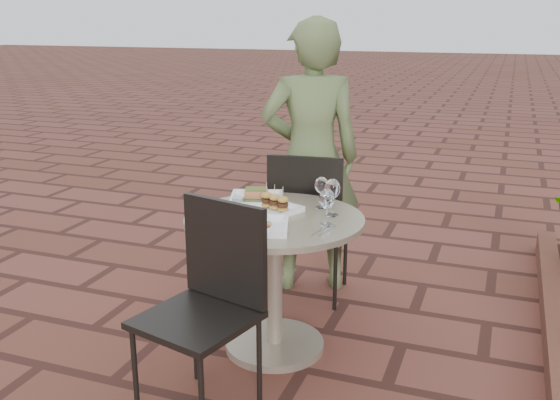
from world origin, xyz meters
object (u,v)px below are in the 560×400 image
(cafe_table, at_px, (274,263))
(plate_tuna, at_px, (259,225))
(plate_salmon, at_px, (256,198))
(chair_far, at_px, (308,215))
(plate_sliders, at_px, (275,206))
(chair_near, at_px, (210,291))
(diner, at_px, (311,158))

(cafe_table, bearing_deg, plate_tuna, -90.67)
(plate_salmon, bearing_deg, chair_far, 68.27)
(cafe_table, distance_m, plate_salmon, 0.39)
(cafe_table, xyz_separation_m, chair_far, (-0.02, 0.62, 0.07))
(cafe_table, distance_m, plate_sliders, 0.29)
(chair_near, xyz_separation_m, plate_salmon, (-0.09, 0.76, 0.20))
(plate_tuna, bearing_deg, cafe_table, 89.33)
(plate_tuna, bearing_deg, chair_far, 91.33)
(cafe_table, relative_size, plate_tuna, 2.65)
(plate_salmon, bearing_deg, diner, 80.20)
(chair_near, height_order, plate_sliders, chair_near)
(plate_salmon, height_order, plate_sliders, plate_sliders)
(diner, relative_size, plate_tuna, 4.99)
(chair_far, distance_m, chair_near, 1.17)
(cafe_table, distance_m, chair_far, 0.63)
(chair_near, relative_size, plate_salmon, 2.67)
(diner, relative_size, plate_sliders, 5.83)
(chair_far, bearing_deg, plate_sliders, 83.68)
(chair_far, relative_size, diner, 0.55)
(diner, relative_size, plate_salmon, 4.87)
(plate_tuna, bearing_deg, plate_sliders, 95.50)
(cafe_table, height_order, chair_far, chair_far)
(cafe_table, distance_m, plate_tuna, 0.33)
(chair_near, height_order, plate_salmon, chair_near)
(cafe_table, height_order, plate_sliders, plate_sliders)
(diner, bearing_deg, cafe_table, 71.17)
(chair_near, bearing_deg, plate_sliders, 98.93)
(cafe_table, relative_size, plate_sliders, 3.09)
(chair_near, xyz_separation_m, diner, (0.01, 1.39, 0.30))
(plate_salmon, height_order, plate_tuna, plate_salmon)
(chair_near, xyz_separation_m, plate_sliders, (0.06, 0.63, 0.21))
(chair_near, bearing_deg, diner, 103.92)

